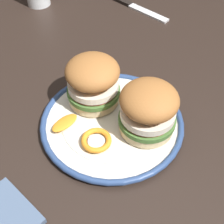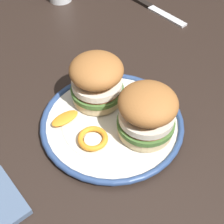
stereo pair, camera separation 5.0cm
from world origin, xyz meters
name	(u,v)px [view 1 (the left image)]	position (x,y,z in m)	size (l,w,h in m)	color
dining_table	(127,169)	(0.00, 0.00, 0.62)	(1.38, 0.90, 0.71)	black
dinner_plate	(112,122)	(-0.05, -0.02, 0.72)	(0.28, 0.28, 0.02)	silver
sandwich_half_left	(93,81)	(-0.11, -0.05, 0.78)	(0.15, 0.15, 0.10)	beige
sandwich_half_right	(148,109)	(-0.02, 0.04, 0.78)	(0.14, 0.14, 0.10)	beige
orange_peel_curled	(96,141)	(0.00, -0.06, 0.74)	(0.08, 0.08, 0.01)	orange
orange_peel_strip_long	(65,123)	(-0.05, -0.11, 0.73)	(0.06, 0.06, 0.01)	orange
table_knife	(132,6)	(-0.49, 0.10, 0.72)	(0.18, 0.16, 0.01)	silver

